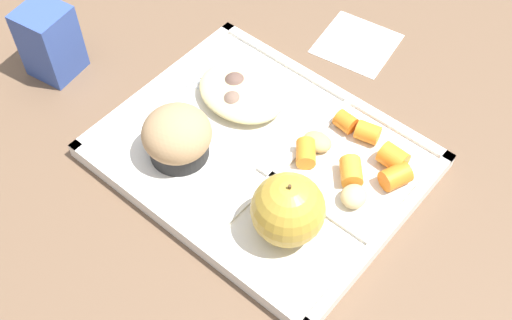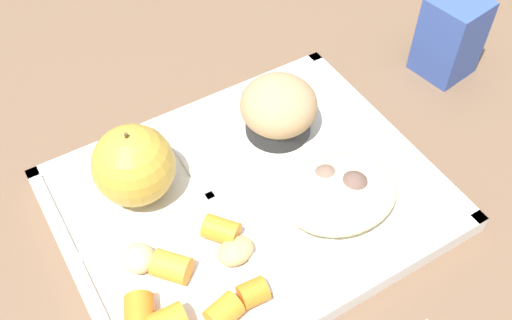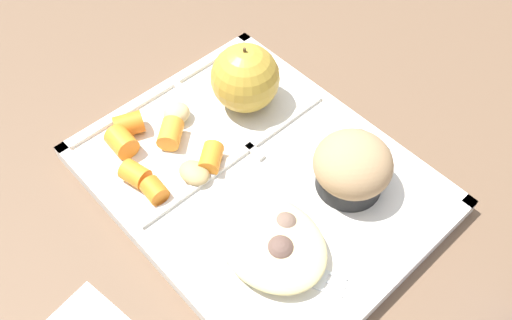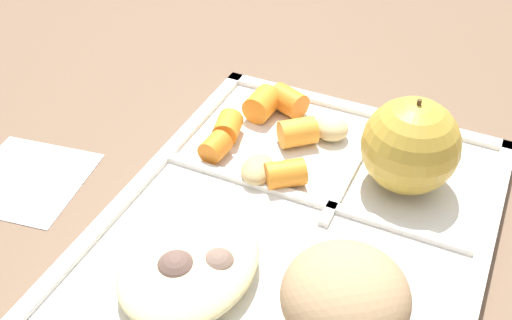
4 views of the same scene
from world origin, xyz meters
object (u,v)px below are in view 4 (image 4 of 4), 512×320
object	(u,v)px
bran_muffin	(344,303)
plastic_fork	(169,301)
lunch_tray	(294,236)
green_apple	(411,146)

from	to	relation	value
bran_muffin	plastic_fork	bearing A→B (deg)	-76.91
lunch_tray	green_apple	size ratio (longest dim) A/B	4.29
lunch_tray	bran_muffin	bearing A→B (deg)	40.34
bran_muffin	green_apple	bearing A→B (deg)	180.00
lunch_tray	plastic_fork	xyz separation A→B (m)	(0.10, -0.05, 0.01)
lunch_tray	bran_muffin	xyz separation A→B (m)	(0.08, 0.06, 0.04)
green_apple	bran_muffin	xyz separation A→B (m)	(0.17, 0.00, -0.01)
lunch_tray	bran_muffin	size ratio (longest dim) A/B	4.43
green_apple	plastic_fork	size ratio (longest dim) A/B	0.67
plastic_fork	lunch_tray	bearing A→B (deg)	152.60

